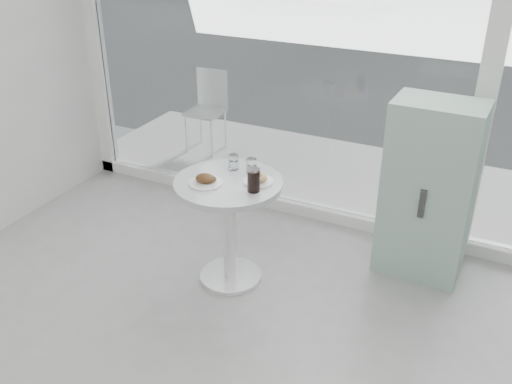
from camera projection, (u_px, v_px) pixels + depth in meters
The scene contains 10 objects.
storefront at pixel (374, 12), 3.94m from camera, with size 5.00×0.14×3.00m.
main_table at pixel (229, 210), 3.83m from camera, with size 0.72×0.72×0.77m.
patio_deck at pixel (372, 182), 5.39m from camera, with size 5.60×1.60×0.05m, color silver.
mint_cabinet at pixel (428, 191), 3.89m from camera, with size 0.60×0.42×1.27m.
patio_chair at pixel (208, 105), 5.87m from camera, with size 0.36×0.36×0.82m.
plate_fritter at pixel (206, 180), 3.67m from camera, with size 0.22×0.22×0.07m.
plate_donut at pixel (258, 180), 3.70m from camera, with size 0.20×0.20×0.05m.
water_tumbler_a at pixel (234, 163), 3.87m from camera, with size 0.07×0.07×0.11m.
water_tumbler_b at pixel (251, 167), 3.80m from camera, with size 0.07×0.07×0.11m.
cola_glass at pixel (254, 181), 3.56m from camera, with size 0.08×0.08×0.15m.
Camera 1 is at (1.13, -1.02, 2.42)m, focal length 40.00 mm.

